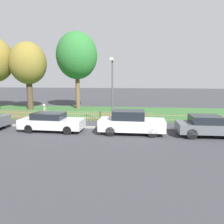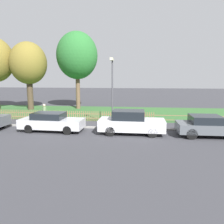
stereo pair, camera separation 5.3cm
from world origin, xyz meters
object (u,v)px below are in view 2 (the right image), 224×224
(tree_behind_motorcycle, at_px, (28,64))
(street_lamp, at_px, (112,84))
(parked_car_red_compact, at_px, (207,126))
(parked_car_black_saloon, at_px, (51,122))
(tree_mid_park, at_px, (77,56))
(covered_motorcycle, at_px, (132,117))
(parked_car_navy_estate, at_px, (131,122))
(pedestrian_near_fence, at_px, (45,112))

(tree_behind_motorcycle, bearing_deg, street_lamp, -37.36)
(parked_car_red_compact, height_order, tree_behind_motorcycle, tree_behind_motorcycle)
(parked_car_red_compact, bearing_deg, parked_car_black_saloon, 178.45)
(tree_behind_motorcycle, height_order, tree_mid_park, tree_mid_park)
(parked_car_black_saloon, relative_size, covered_motorcycle, 2.26)
(parked_car_navy_estate, bearing_deg, pedestrian_near_fence, 160.46)
(tree_behind_motorcycle, xyz_separation_m, tree_mid_park, (5.32, 1.33, 0.94))
(parked_car_black_saloon, height_order, street_lamp, street_lamp)
(parked_car_black_saloon, relative_size, parked_car_navy_estate, 1.02)
(pedestrian_near_fence, bearing_deg, covered_motorcycle, 133.78)
(parked_car_navy_estate, height_order, tree_mid_park, tree_mid_park)
(parked_car_black_saloon, relative_size, parked_car_red_compact, 1.14)
(parked_car_red_compact, bearing_deg, tree_behind_motorcycle, 148.86)
(parked_car_red_compact, distance_m, street_lamp, 7.03)
(parked_car_navy_estate, height_order, parked_car_red_compact, parked_car_navy_estate)
(covered_motorcycle, relative_size, pedestrian_near_fence, 1.23)
(pedestrian_near_fence, relative_size, street_lamp, 0.31)
(parked_car_navy_estate, distance_m, tree_behind_motorcycle, 16.08)
(parked_car_black_saloon, xyz_separation_m, tree_mid_park, (-1.14, 11.05, 5.50))
(tree_mid_park, bearing_deg, parked_car_black_saloon, -84.12)
(tree_behind_motorcycle, bearing_deg, parked_car_navy_estate, -39.28)
(covered_motorcycle, xyz_separation_m, tree_behind_motorcycle, (-11.97, 7.09, 4.61))
(covered_motorcycle, relative_size, tree_mid_park, 0.22)
(parked_car_navy_estate, distance_m, parked_car_red_compact, 4.84)
(parked_car_black_saloon, distance_m, parked_car_red_compact, 10.35)
(parked_car_red_compact, distance_m, pedestrian_near_fence, 12.26)
(parked_car_black_saloon, height_order, parked_car_navy_estate, parked_car_navy_estate)
(parked_car_black_saloon, height_order, parked_car_red_compact, parked_car_red_compact)
(parked_car_red_compact, bearing_deg, pedestrian_near_fence, 166.57)
(covered_motorcycle, distance_m, tree_mid_park, 12.08)
(parked_car_black_saloon, bearing_deg, parked_car_navy_estate, 0.89)
(tree_behind_motorcycle, bearing_deg, parked_car_red_compact, -30.40)
(tree_mid_park, height_order, street_lamp, tree_mid_park)
(pedestrian_near_fence, bearing_deg, parked_car_navy_estate, 112.92)
(pedestrian_near_fence, bearing_deg, parked_car_black_saloon, 75.45)
(pedestrian_near_fence, bearing_deg, tree_behind_motorcycle, -102.79)
(street_lamp, bearing_deg, covered_motorcycle, 32.74)
(covered_motorcycle, xyz_separation_m, street_lamp, (-1.46, -0.94, 2.63))
(pedestrian_near_fence, bearing_deg, tree_mid_park, -140.06)
(tree_mid_park, bearing_deg, covered_motorcycle, -51.69)
(parked_car_red_compact, xyz_separation_m, street_lamp, (-6.29, 1.84, 2.55))
(tree_mid_park, height_order, pedestrian_near_fence, tree_mid_park)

